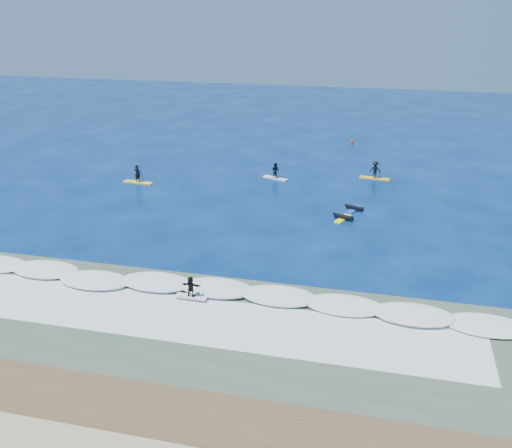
% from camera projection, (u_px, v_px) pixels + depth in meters
% --- Properties ---
extents(ground, '(160.00, 160.00, 0.00)m').
position_uv_depth(ground, '(240.00, 233.00, 44.70)').
color(ground, '#041A4B').
rests_on(ground, ground).
extents(wet_sand_strip, '(90.00, 5.00, 0.08)m').
position_uv_depth(wet_sand_strip, '(115.00, 415.00, 25.29)').
color(wet_sand_strip, '#513726').
rests_on(wet_sand_strip, ground).
extents(shallow_water, '(90.00, 13.00, 0.01)m').
position_uv_depth(shallow_water, '(176.00, 327.00, 32.06)').
color(shallow_water, '#3C5243').
rests_on(shallow_water, ground).
extents(breaking_wave, '(40.00, 6.00, 0.30)m').
position_uv_depth(breaking_wave, '(199.00, 293.00, 35.67)').
color(breaking_wave, white).
rests_on(breaking_wave, ground).
extents(whitewater, '(34.00, 5.00, 0.02)m').
position_uv_depth(whitewater, '(182.00, 318.00, 32.96)').
color(whitewater, silver).
rests_on(whitewater, ground).
extents(sup_paddler_left, '(3.10, 1.01, 2.14)m').
position_uv_depth(sup_paddler_left, '(138.00, 176.00, 56.62)').
color(sup_paddler_left, yellow).
rests_on(sup_paddler_left, ground).
extents(sup_paddler_center, '(2.79, 1.65, 1.92)m').
position_uv_depth(sup_paddler_center, '(275.00, 172.00, 57.89)').
color(sup_paddler_center, white).
rests_on(sup_paddler_center, ground).
extents(sup_paddler_right, '(3.10, 1.15, 2.12)m').
position_uv_depth(sup_paddler_right, '(375.00, 171.00, 57.80)').
color(sup_paddler_right, yellow).
rests_on(sup_paddler_right, ground).
extents(prone_paddler_near, '(1.80, 2.38, 0.48)m').
position_uv_depth(prone_paddler_near, '(343.00, 218.00, 47.46)').
color(prone_paddler_near, '#FDF71B').
rests_on(prone_paddler_near, ground).
extents(prone_paddler_far, '(1.69, 2.24, 0.45)m').
position_uv_depth(prone_paddler_far, '(354.00, 208.00, 49.55)').
color(prone_paddler_far, blue).
rests_on(prone_paddler_far, ground).
extents(wave_surfer, '(1.97, 0.60, 1.42)m').
position_uv_depth(wave_surfer, '(191.00, 288.00, 34.63)').
color(wave_surfer, silver).
rests_on(wave_surfer, breaking_wave).
extents(marker_buoy, '(0.31, 0.31, 0.74)m').
position_uv_depth(marker_buoy, '(352.00, 142.00, 71.50)').
color(marker_buoy, '#F94516').
rests_on(marker_buoy, ground).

